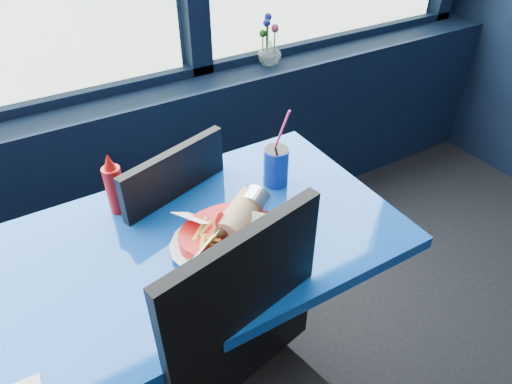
# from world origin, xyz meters

# --- Properties ---
(window_sill) EXTENTS (5.00, 0.26, 0.80)m
(window_sill) POSITION_xyz_m (0.00, 2.87, 0.40)
(window_sill) COLOR black
(window_sill) RESTS_ON ground
(near_table) EXTENTS (1.20, 0.70, 0.75)m
(near_table) POSITION_xyz_m (0.30, 2.00, 0.57)
(near_table) COLOR black
(near_table) RESTS_ON ground
(chair_near_back) EXTENTS (0.52, 0.52, 0.91)m
(chair_near_back) POSITION_xyz_m (0.38, 2.32, 0.52)
(chair_near_back) COLOR black
(chair_near_back) RESTS_ON ground
(flower_vase) EXTENTS (0.13, 0.13, 0.23)m
(flower_vase) POSITION_xyz_m (1.10, 2.86, 0.87)
(flower_vase) COLOR silver
(flower_vase) RESTS_ON window_sill
(food_basket) EXTENTS (0.33, 0.32, 0.11)m
(food_basket) POSITION_xyz_m (0.39, 1.94, 0.79)
(food_basket) COLOR red
(food_basket) RESTS_ON near_table
(ketchup_bottle) EXTENTS (0.05, 0.05, 0.20)m
(ketchup_bottle) POSITION_xyz_m (0.17, 2.23, 0.84)
(ketchup_bottle) COLOR red
(ketchup_bottle) RESTS_ON near_table
(soda_cup) EXTENTS (0.08, 0.08, 0.28)m
(soda_cup) POSITION_xyz_m (0.65, 2.11, 0.82)
(soda_cup) COLOR navy
(soda_cup) RESTS_ON near_table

